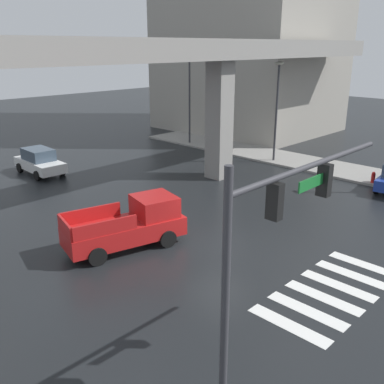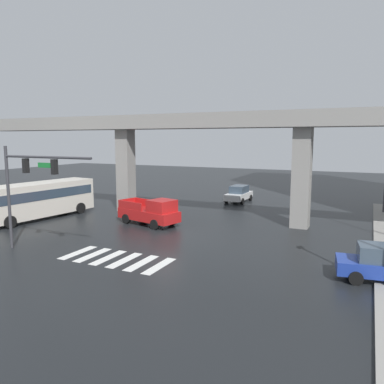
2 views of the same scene
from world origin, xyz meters
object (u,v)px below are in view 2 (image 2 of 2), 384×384
Objects in this scene: sedan_white at (239,194)px; traffic_signal_mast at (28,178)px; pickup_truck at (151,212)px; fire_hydrant at (383,263)px; city_bus at (34,199)px.

traffic_signal_mast is (-5.39, -22.32, 3.54)m from sedan_white.
pickup_truck is 1.24× the size of sedan_white.
pickup_truck reaches higher than fire_hydrant.
pickup_truck is 6.36× the size of fire_hydrant.
city_bus is 2.53× the size of sedan_white.
traffic_signal_mast is at bearing -164.73° from fire_hydrant.
city_bus reaches higher than sedan_white.
sedan_white is 0.67× the size of traffic_signal_mast.
traffic_signal_mast is at bearing -106.99° from pickup_truck.
city_bus is at bearing 136.99° from traffic_signal_mast.
pickup_truck is 0.83× the size of traffic_signal_mast.
fire_hydrant is (25.80, -1.52, -1.29)m from city_bus.
pickup_truck is at bearing 73.01° from traffic_signal_mast.
city_bus is 1.70× the size of traffic_signal_mast.
traffic_signal_mast reaches higher than pickup_truck.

